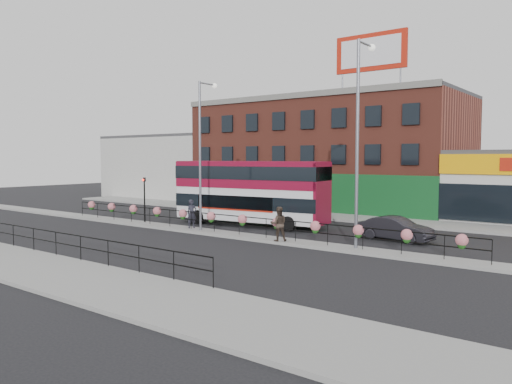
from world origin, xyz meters
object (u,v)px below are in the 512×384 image
Objects in this scene: lamp_column_east at (360,125)px; double_decker_bus at (250,186)px; pedestrian_b at (279,224)px; lamp_column_west at (203,142)px; car at (396,229)px; pedestrian_a at (192,214)px.

double_decker_bus is at bearing 158.56° from lamp_column_east.
pedestrian_b is 7.82m from lamp_column_west.
lamp_column_west is (-11.09, -4.22, 5.03)m from car.
pedestrian_a is 4.77m from lamp_column_west.
car is at bearing 20.83° from lamp_column_west.
lamp_column_east is (-0.45, -3.95, 5.70)m from car.
lamp_column_east reaches higher than car.
pedestrian_b is at bearing -40.39° from double_decker_bus.
double_decker_bus is 4.74m from pedestrian_a.
pedestrian_b is at bearing -5.89° from lamp_column_west.
car is at bearing -52.11° from pedestrian_a.
lamp_column_west is (-6.29, 0.65, 4.61)m from pedestrian_b.
lamp_column_east is at bearing 150.83° from pedestrian_b.
double_decker_bus reaches higher than pedestrian_b.
lamp_column_east reaches higher than pedestrian_a.
pedestrian_b is at bearing -76.59° from pedestrian_a.
double_decker_bus is 10.72m from car.
pedestrian_a reaches higher than car.
pedestrian_b is (5.72, -4.87, -1.66)m from double_decker_bus.
lamp_column_west is at bearing 116.60° from car.
pedestrian_b is (-4.80, -4.87, 0.41)m from car.
lamp_column_east is (11.77, 0.14, 5.31)m from pedestrian_a.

